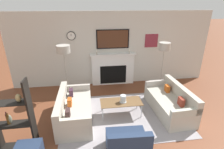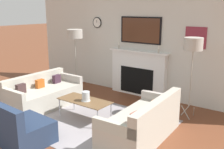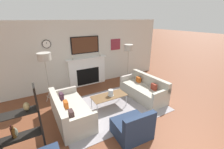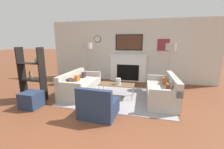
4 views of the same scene
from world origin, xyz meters
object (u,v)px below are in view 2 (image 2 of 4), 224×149
object	(u,v)px
couch_left	(43,95)
couch_right	(143,124)
floor_lamp_left	(75,35)
coffee_table	(85,101)
hurricane_candle	(86,97)
armchair	(23,130)
floor_lamp_right	(193,45)

from	to	relation	value
couch_left	couch_right	world-z (taller)	couch_right
couch_left	floor_lamp_left	distance (m)	1.97
coffee_table	couch_right	bearing A→B (deg)	-1.73
couch_left	hurricane_candle	xyz separation A→B (m)	(1.34, 0.03, 0.23)
armchair	hurricane_candle	bearing A→B (deg)	82.34
floor_lamp_left	coffee_table	bearing A→B (deg)	-41.26
couch_left	floor_lamp_right	bearing A→B (deg)	25.61
coffee_table	hurricane_candle	size ratio (longest dim) A/B	5.64
couch_left	armchair	size ratio (longest dim) A/B	2.02
couch_left	floor_lamp_left	size ratio (longest dim) A/B	1.03
couch_right	coffee_table	distance (m)	1.43
couch_left	floor_lamp_left	xyz separation A→B (m)	(-0.31, 1.45, 1.30)
couch_left	armchair	world-z (taller)	armchair
floor_lamp_left	floor_lamp_right	size ratio (longest dim) A/B	1.01
couch_left	coffee_table	world-z (taller)	couch_left
couch_right	armchair	xyz separation A→B (m)	(-1.56, -1.38, -0.03)
armchair	couch_right	bearing A→B (deg)	41.42
hurricane_candle	floor_lamp_left	size ratio (longest dim) A/B	0.12
floor_lamp_left	couch_left	bearing A→B (deg)	-77.97
floor_lamp_left	hurricane_candle	bearing A→B (deg)	-40.63
hurricane_candle	floor_lamp_right	distance (m)	2.43
floor_lamp_right	couch_left	bearing A→B (deg)	-154.39
couch_right	coffee_table	bearing A→B (deg)	178.27
couch_left	hurricane_candle	bearing A→B (deg)	1.31
armchair	hurricane_candle	size ratio (longest dim) A/B	4.34
couch_left	couch_right	xyz separation A→B (m)	(2.72, 0.00, 0.01)
couch_right	floor_lamp_right	world-z (taller)	floor_lamp_right
couch_left	coffee_table	distance (m)	1.30
hurricane_candle	couch_right	bearing A→B (deg)	-1.19
coffee_table	armchair	bearing A→B (deg)	-95.47
coffee_table	floor_lamp_left	bearing A→B (deg)	138.74
armchair	coffee_table	distance (m)	1.43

